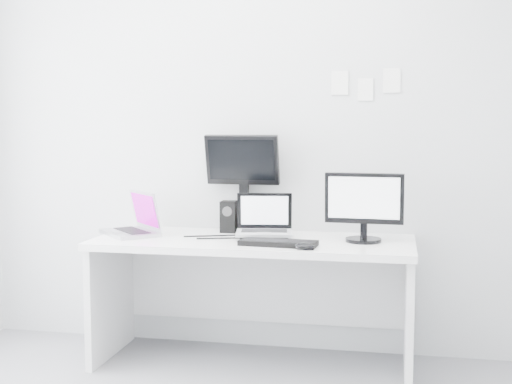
% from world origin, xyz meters
% --- Properties ---
extents(back_wall, '(3.60, 0.00, 3.60)m').
position_xyz_m(back_wall, '(0.00, 1.60, 1.35)').
color(back_wall, silver).
rests_on(back_wall, ground).
extents(desk, '(1.80, 0.70, 0.73)m').
position_xyz_m(desk, '(0.00, 1.25, 0.36)').
color(desk, white).
rests_on(desk, ground).
extents(macbook, '(0.44, 0.45, 0.27)m').
position_xyz_m(macbook, '(-0.74, 1.25, 0.86)').
color(macbook, '#ABAAAF').
rests_on(macbook, desk).
extents(speaker, '(0.10, 0.10, 0.19)m').
position_xyz_m(speaker, '(-0.19, 1.47, 0.82)').
color(speaker, black).
rests_on(speaker, desk).
extents(dell_laptop, '(0.35, 0.30, 0.26)m').
position_xyz_m(dell_laptop, '(0.06, 1.26, 0.86)').
color(dell_laptop, '#A6A7AC').
rests_on(dell_laptop, desk).
extents(rear_monitor, '(0.45, 0.17, 0.60)m').
position_xyz_m(rear_monitor, '(-0.12, 1.51, 1.03)').
color(rear_monitor, black).
rests_on(rear_monitor, desk).
extents(samsung_monitor, '(0.44, 0.22, 0.40)m').
position_xyz_m(samsung_monitor, '(0.62, 1.28, 0.93)').
color(samsung_monitor, black).
rests_on(samsung_monitor, desk).
extents(keyboard, '(0.43, 0.18, 0.03)m').
position_xyz_m(keyboard, '(0.17, 1.07, 0.74)').
color(keyboard, black).
rests_on(keyboard, desk).
extents(mouse, '(0.11, 0.08, 0.03)m').
position_xyz_m(mouse, '(0.33, 0.97, 0.75)').
color(mouse, black).
rests_on(mouse, desk).
extents(wall_note_0, '(0.10, 0.00, 0.14)m').
position_xyz_m(wall_note_0, '(0.45, 1.59, 1.62)').
color(wall_note_0, white).
rests_on(wall_note_0, back_wall).
extents(wall_note_1, '(0.09, 0.00, 0.13)m').
position_xyz_m(wall_note_1, '(0.60, 1.59, 1.58)').
color(wall_note_1, white).
rests_on(wall_note_1, back_wall).
extents(wall_note_2, '(0.10, 0.00, 0.14)m').
position_xyz_m(wall_note_2, '(0.75, 1.59, 1.63)').
color(wall_note_2, white).
rests_on(wall_note_2, back_wall).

